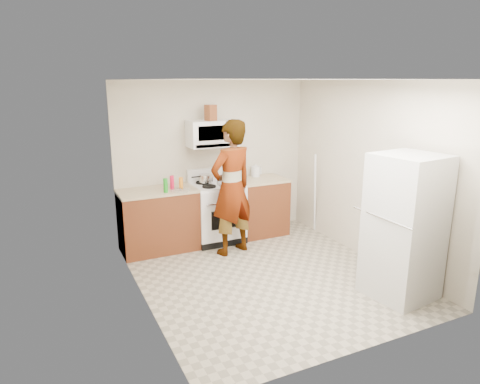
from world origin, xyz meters
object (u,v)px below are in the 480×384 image
fridge (404,227)px  saucepan (206,178)px  person (232,188)px  kettle (256,171)px  microwave (213,134)px  gas_range (217,211)px

fridge → saucepan: size_ratio=7.96×
person → kettle: bearing=-152.7°
person → microwave: bearing=-105.6°
fridge → microwave: bearing=108.0°
fridge → kettle: 2.84m
saucepan → person: bearing=-76.9°
kettle → person: bearing=-155.2°
gas_range → person: 0.74m
saucepan → fridge: bearing=-62.4°
fridge → kettle: bearing=92.9°
gas_range → kettle: gas_range is taller
microwave → kettle: bearing=4.8°
gas_range → fridge: 2.92m
kettle → saucepan: 0.93m
fridge → saucepan: 3.04m
person → fridge: 2.41m
gas_range → microwave: microwave is taller
person → fridge: (1.26, -2.05, -0.14)m
person → saucepan: bearing=-93.5°
saucepan → microwave: bearing=13.5°
microwave → person: person is taller
kettle → microwave: bearing=165.7°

